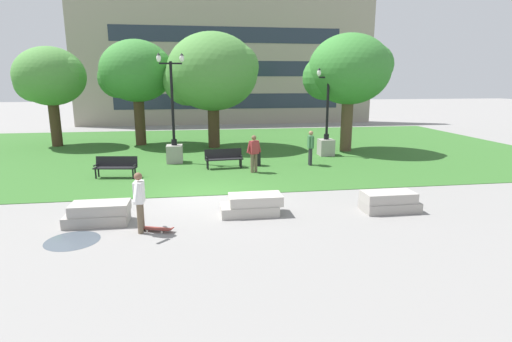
% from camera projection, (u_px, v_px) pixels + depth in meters
% --- Properties ---
extents(ground_plane, '(140.00, 140.00, 0.00)m').
position_uv_depth(ground_plane, '(207.00, 196.00, 14.65)').
color(ground_plane, gray).
extents(grass_lawn, '(40.00, 20.00, 0.02)m').
position_uv_depth(grass_lawn, '(201.00, 150.00, 24.28)').
color(grass_lawn, '#336628').
rests_on(grass_lawn, ground).
extents(concrete_block_center, '(1.84, 0.90, 0.64)m').
position_uv_depth(concrete_block_center, '(99.00, 214.00, 11.76)').
color(concrete_block_center, '#9E9991').
rests_on(concrete_block_center, ground).
extents(concrete_block_left, '(1.92, 0.90, 0.64)m').
position_uv_depth(concrete_block_left, '(252.00, 205.00, 12.59)').
color(concrete_block_left, '#B2ADA3').
rests_on(concrete_block_left, ground).
extents(concrete_block_right, '(1.80, 0.90, 0.64)m').
position_uv_depth(concrete_block_right, '(389.00, 202.00, 12.92)').
color(concrete_block_right, '#9E9991').
rests_on(concrete_block_right, ground).
extents(person_skateboarder, '(0.27, 1.34, 1.71)m').
position_uv_depth(person_skateboarder, '(139.00, 199.00, 10.97)').
color(person_skateboarder, brown).
rests_on(person_skateboarder, ground).
extents(skateboard, '(1.03, 0.54, 0.14)m').
position_uv_depth(skateboard, '(156.00, 229.00, 11.20)').
color(skateboard, maroon).
rests_on(skateboard, ground).
extents(puddle, '(1.41, 1.41, 0.01)m').
position_uv_depth(puddle, '(72.00, 241.00, 10.56)').
color(puddle, '#47515B').
rests_on(puddle, ground).
extents(park_bench_near_left, '(1.86, 0.79, 0.90)m').
position_uv_depth(park_bench_near_left, '(116.00, 166.00, 17.28)').
color(park_bench_near_left, black).
rests_on(park_bench_near_left, grass_lawn).
extents(park_bench_near_right, '(1.84, 0.69, 0.90)m').
position_uv_depth(park_bench_near_right, '(224.00, 157.00, 19.15)').
color(park_bench_near_right, black).
rests_on(park_bench_near_right, grass_lawn).
extents(lamp_post_right, '(1.32, 0.80, 4.78)m').
position_uv_depth(lamp_post_right, '(326.00, 138.00, 22.26)').
color(lamp_post_right, gray).
rests_on(lamp_post_right, grass_lawn).
extents(lamp_post_center, '(1.32, 0.80, 5.42)m').
position_uv_depth(lamp_post_center, '(174.00, 142.00, 20.25)').
color(lamp_post_center, gray).
rests_on(lamp_post_center, grass_lawn).
extents(tree_far_left, '(4.95, 4.71, 6.75)m').
position_uv_depth(tree_far_left, '(348.00, 71.00, 22.92)').
color(tree_far_left, brown).
rests_on(tree_far_left, grass_lawn).
extents(tree_near_left, '(4.75, 4.53, 6.62)m').
position_uv_depth(tree_near_left, '(136.00, 72.00, 25.10)').
color(tree_near_left, '#42301E').
rests_on(tree_near_left, grass_lawn).
extents(tree_far_right, '(4.44, 4.22, 6.16)m').
position_uv_depth(tree_far_right, '(49.00, 78.00, 24.70)').
color(tree_far_right, '#42301E').
rests_on(tree_far_right, grass_lawn).
extents(tree_near_right, '(5.78, 5.51, 6.97)m').
position_uv_depth(tree_near_right, '(211.00, 73.00, 24.20)').
color(tree_near_right, '#42301E').
rests_on(tree_near_right, grass_lawn).
extents(trash_bin, '(0.49, 0.49, 0.96)m').
position_uv_depth(trash_bin, '(256.00, 156.00, 19.69)').
color(trash_bin, black).
rests_on(trash_bin, grass_lawn).
extents(person_bystander_near_lawn, '(0.73, 0.39, 1.71)m').
position_uv_depth(person_bystander_near_lawn, '(254.00, 152.00, 18.11)').
color(person_bystander_near_lawn, brown).
rests_on(person_bystander_near_lawn, grass_lawn).
extents(person_bystander_far_lawn, '(0.26, 0.66, 1.71)m').
position_uv_depth(person_bystander_far_lawn, '(311.00, 146.00, 19.67)').
color(person_bystander_far_lawn, '#28282D').
rests_on(person_bystander_far_lawn, grass_lawn).
extents(building_facade_distant, '(28.17, 1.03, 12.79)m').
position_uv_depth(building_facade_distant, '(228.00, 56.00, 37.27)').
color(building_facade_distant, gray).
rests_on(building_facade_distant, ground).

